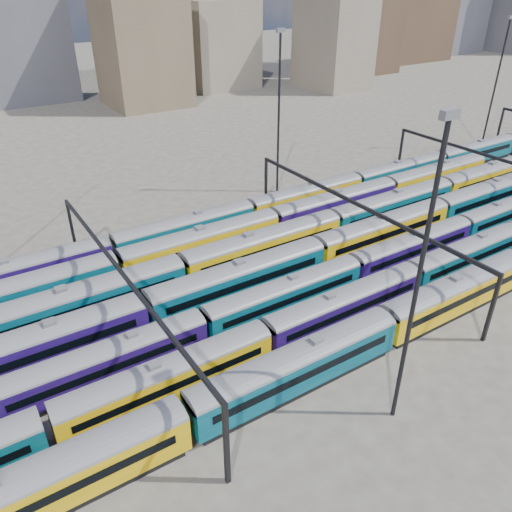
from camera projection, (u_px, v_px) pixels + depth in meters
ground at (288, 280)px, 60.82m from camera, size 500.00×500.00×0.00m
rake_1 at (266, 335)px, 47.52m from camera, size 120.13×2.93×4.93m
rake_2 at (285, 292)px, 53.93m from camera, size 138.25×2.89×4.86m
rake_3 at (239, 276)px, 56.13m from camera, size 111.57×3.27×5.51m
rake_4 at (264, 243)px, 62.87m from camera, size 113.18×3.31×5.59m
rake_5 at (118, 264)px, 58.45m from camera, size 132.67×3.23×5.46m
rake_6 at (307, 195)px, 77.14m from camera, size 143.95×3.01×5.06m
gantry_1 at (123, 281)px, 48.07m from camera, size 0.35×40.35×8.03m
gantry_2 at (355, 211)px, 62.14m from camera, size 0.35×40.35×8.03m
gantry_3 at (502, 167)px, 76.22m from camera, size 0.35×40.35×8.03m
mast_2 at (419, 275)px, 35.47m from camera, size 1.40×0.50×25.60m
mast_3 at (279, 109)px, 78.46m from camera, size 1.40×0.50×25.60m
mast_5 at (497, 80)px, 99.00m from camera, size 1.40×0.50×25.60m
skyline at (354, 10)px, 176.89m from camera, size 399.22×60.48×50.03m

